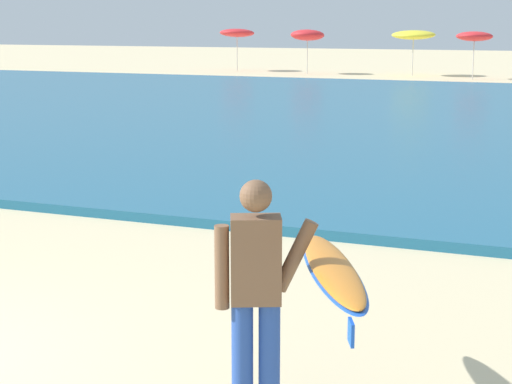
{
  "coord_description": "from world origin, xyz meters",
  "views": [
    {
      "loc": [
        5.4,
        -4.48,
        2.76
      ],
      "look_at": [
        2.36,
        3.11,
        1.1
      ],
      "focal_mm": 59.05,
      "sensor_mm": 36.0,
      "label": 1
    }
  ],
  "objects_px": {
    "beach_umbrella_1": "(307,35)",
    "beach_umbrella_3": "(474,36)",
    "beach_umbrella_0": "(237,33)",
    "beach_umbrella_2": "(414,35)",
    "surfer_with_board": "(292,281)"
  },
  "relations": [
    {
      "from": "surfer_with_board",
      "to": "beach_umbrella_0",
      "type": "height_order",
      "value": "beach_umbrella_0"
    },
    {
      "from": "surfer_with_board",
      "to": "beach_umbrella_2",
      "type": "bearing_deg",
      "value": 100.27
    },
    {
      "from": "beach_umbrella_0",
      "to": "beach_umbrella_1",
      "type": "bearing_deg",
      "value": -14.31
    },
    {
      "from": "beach_umbrella_1",
      "to": "beach_umbrella_3",
      "type": "xyz_separation_m",
      "value": [
        8.82,
        -1.17,
        0.01
      ]
    },
    {
      "from": "beach_umbrella_0",
      "to": "beach_umbrella_2",
      "type": "distance_m",
      "value": 10.13
    },
    {
      "from": "beach_umbrella_1",
      "to": "beach_umbrella_3",
      "type": "height_order",
      "value": "beach_umbrella_1"
    },
    {
      "from": "surfer_with_board",
      "to": "beach_umbrella_0",
      "type": "distance_m",
      "value": 42.7
    },
    {
      "from": "surfer_with_board",
      "to": "beach_umbrella_0",
      "type": "xyz_separation_m",
      "value": [
        -17.08,
        39.12,
        1.09
      ]
    },
    {
      "from": "beach_umbrella_1",
      "to": "beach_umbrella_2",
      "type": "xyz_separation_m",
      "value": [
        5.55,
        0.5,
        0.03
      ]
    },
    {
      "from": "beach_umbrella_0",
      "to": "beach_umbrella_2",
      "type": "xyz_separation_m",
      "value": [
        10.11,
        -0.66,
        -0.04
      ]
    },
    {
      "from": "beach_umbrella_2",
      "to": "beach_umbrella_3",
      "type": "relative_size",
      "value": 1.01
    },
    {
      "from": "surfer_with_board",
      "to": "beach_umbrella_2",
      "type": "relative_size",
      "value": 1.01
    },
    {
      "from": "beach_umbrella_0",
      "to": "beach_umbrella_2",
      "type": "relative_size",
      "value": 1.02
    },
    {
      "from": "surfer_with_board",
      "to": "beach_umbrella_3",
      "type": "distance_m",
      "value": 36.98
    },
    {
      "from": "surfer_with_board",
      "to": "beach_umbrella_1",
      "type": "relative_size",
      "value": 0.99
    }
  ]
}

